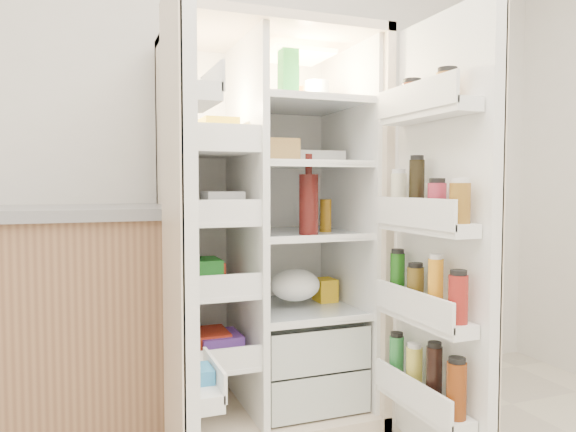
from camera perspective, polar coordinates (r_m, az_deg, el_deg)
name	(u,v)px	position (r m, az deg, el deg)	size (l,w,h in m)	color
wall_back	(221,138)	(2.88, -7.07, 8.07)	(4.00, 0.02, 2.70)	white
refrigerator	(268,262)	(2.60, -2.12, -4.79)	(0.92, 0.70, 1.80)	beige
freezer_door	(180,249)	(1.87, -11.19, -3.44)	(0.15, 0.40, 1.72)	white
fridge_door	(440,246)	(2.18, 15.59, -3.00)	(0.17, 0.58, 1.72)	white
kitchen_counter	(12,329)	(2.57, -26.90, -10.53)	(1.40, 0.75, 1.02)	#926949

